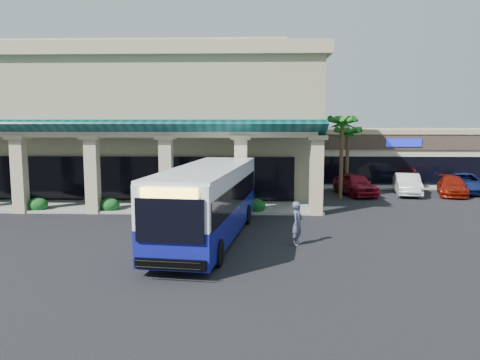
{
  "coord_description": "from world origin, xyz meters",
  "views": [
    {
      "loc": [
        2.44,
        -22.59,
        5.5
      ],
      "look_at": [
        1.48,
        4.21,
        2.2
      ],
      "focal_mm": 35.0,
      "sensor_mm": 36.0,
      "label": 1
    }
  ],
  "objects_px": {
    "car_silver": "(355,184)",
    "car_red": "(452,186)",
    "transit_bus": "(208,203)",
    "pedestrian": "(297,223)",
    "car_white": "(407,184)",
    "car_gray": "(464,183)"
  },
  "relations": [
    {
      "from": "pedestrian",
      "to": "car_silver",
      "type": "distance_m",
      "value": 15.83
    },
    {
      "from": "pedestrian",
      "to": "car_white",
      "type": "relative_size",
      "value": 0.4
    },
    {
      "from": "pedestrian",
      "to": "car_gray",
      "type": "xyz_separation_m",
      "value": [
        14.55,
        16.41,
        -0.23
      ]
    },
    {
      "from": "transit_bus",
      "to": "car_silver",
      "type": "xyz_separation_m",
      "value": [
        9.76,
        13.9,
        -0.88
      ]
    },
    {
      "from": "car_silver",
      "to": "car_gray",
      "type": "xyz_separation_m",
      "value": [
        8.89,
        1.63,
        -0.08
      ]
    },
    {
      "from": "pedestrian",
      "to": "car_red",
      "type": "bearing_deg",
      "value": -15.73
    },
    {
      "from": "car_red",
      "to": "car_gray",
      "type": "xyz_separation_m",
      "value": [
        1.53,
        1.4,
        0.06
      ]
    },
    {
      "from": "car_white",
      "to": "car_red",
      "type": "relative_size",
      "value": 1.02
    },
    {
      "from": "car_white",
      "to": "car_red",
      "type": "bearing_deg",
      "value": 7.92
    },
    {
      "from": "car_white",
      "to": "car_red",
      "type": "xyz_separation_m",
      "value": [
        3.32,
        -0.15,
        -0.11
      ]
    },
    {
      "from": "car_silver",
      "to": "car_red",
      "type": "distance_m",
      "value": 7.36
    },
    {
      "from": "pedestrian",
      "to": "transit_bus",
      "type": "bearing_deg",
      "value": 103.14
    },
    {
      "from": "transit_bus",
      "to": "pedestrian",
      "type": "relative_size",
      "value": 6.27
    },
    {
      "from": "transit_bus",
      "to": "car_white",
      "type": "distance_m",
      "value": 19.88
    },
    {
      "from": "car_white",
      "to": "car_gray",
      "type": "distance_m",
      "value": 5.01
    },
    {
      "from": "transit_bus",
      "to": "pedestrian",
      "type": "bearing_deg",
      "value": -4.91
    },
    {
      "from": "pedestrian",
      "to": "car_red",
      "type": "xyz_separation_m",
      "value": [
        13.02,
        15.01,
        -0.29
      ]
    },
    {
      "from": "pedestrian",
      "to": "car_silver",
      "type": "relative_size",
      "value": 0.4
    },
    {
      "from": "car_silver",
      "to": "car_red",
      "type": "bearing_deg",
      "value": -11.22
    },
    {
      "from": "transit_bus",
      "to": "car_white",
      "type": "relative_size",
      "value": 2.52
    },
    {
      "from": "pedestrian",
      "to": "car_silver",
      "type": "bearing_deg",
      "value": 4.26
    },
    {
      "from": "car_red",
      "to": "car_gray",
      "type": "height_order",
      "value": "car_gray"
    }
  ]
}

